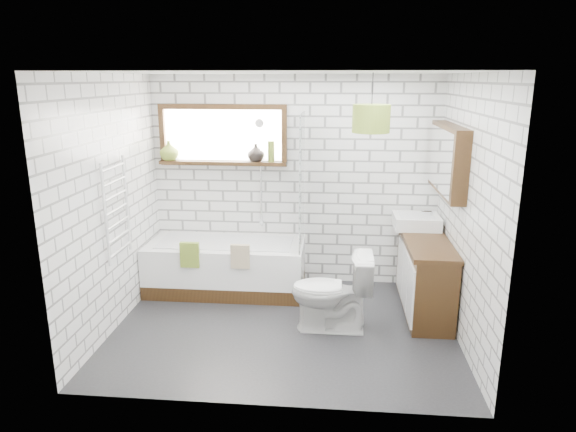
# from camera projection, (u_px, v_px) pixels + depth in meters

# --- Properties ---
(floor) EXTENTS (3.40, 2.60, 0.01)m
(floor) POSITION_uv_depth(u_px,v_px,m) (284.00, 328.00, 5.22)
(floor) COLOR black
(floor) RESTS_ON ground
(ceiling) EXTENTS (3.40, 2.60, 0.01)m
(ceiling) POSITION_uv_depth(u_px,v_px,m) (284.00, 72.00, 4.57)
(ceiling) COLOR white
(ceiling) RESTS_ON ground
(wall_back) EXTENTS (3.40, 0.01, 2.50)m
(wall_back) POSITION_uv_depth(u_px,v_px,m) (295.00, 182.00, 6.15)
(wall_back) COLOR white
(wall_back) RESTS_ON ground
(wall_front) EXTENTS (3.40, 0.01, 2.50)m
(wall_front) POSITION_uv_depth(u_px,v_px,m) (266.00, 253.00, 3.64)
(wall_front) COLOR white
(wall_front) RESTS_ON ground
(wall_left) EXTENTS (0.01, 2.60, 2.50)m
(wall_left) POSITION_uv_depth(u_px,v_px,m) (112.00, 204.00, 5.05)
(wall_left) COLOR white
(wall_left) RESTS_ON ground
(wall_right) EXTENTS (0.01, 2.60, 2.50)m
(wall_right) POSITION_uv_depth(u_px,v_px,m) (467.00, 212.00, 4.75)
(wall_right) COLOR white
(wall_right) RESTS_ON ground
(window) EXTENTS (1.52, 0.16, 0.68)m
(window) POSITION_uv_depth(u_px,v_px,m) (223.00, 135.00, 6.04)
(window) COLOR black
(window) RESTS_ON wall_back
(towel_radiator) EXTENTS (0.06, 0.52, 1.00)m
(towel_radiator) POSITION_uv_depth(u_px,v_px,m) (117.00, 209.00, 5.06)
(towel_radiator) COLOR white
(towel_radiator) RESTS_ON wall_left
(mirror_cabinet) EXTENTS (0.16, 1.20, 0.70)m
(mirror_cabinet) POSITION_uv_depth(u_px,v_px,m) (447.00, 159.00, 5.23)
(mirror_cabinet) COLOR black
(mirror_cabinet) RESTS_ON wall_right
(shower_riser) EXTENTS (0.02, 0.02, 1.30)m
(shower_riser) POSITION_uv_depth(u_px,v_px,m) (261.00, 174.00, 6.12)
(shower_riser) COLOR silver
(shower_riser) RESTS_ON wall_back
(bathtub) EXTENTS (1.83, 0.81, 0.59)m
(bathtub) POSITION_uv_depth(u_px,v_px,m) (226.00, 266.00, 6.08)
(bathtub) COLOR white
(bathtub) RESTS_ON floor
(shower_screen) EXTENTS (0.02, 0.72, 1.50)m
(shower_screen) POSITION_uv_depth(u_px,v_px,m) (302.00, 181.00, 5.73)
(shower_screen) COLOR white
(shower_screen) RESTS_ON bathtub
(towel_green) EXTENTS (0.21, 0.06, 0.28)m
(towel_green) POSITION_uv_depth(u_px,v_px,m) (190.00, 255.00, 5.65)
(towel_green) COLOR olive
(towel_green) RESTS_ON bathtub
(towel_beige) EXTENTS (0.21, 0.05, 0.27)m
(towel_beige) POSITION_uv_depth(u_px,v_px,m) (240.00, 256.00, 5.60)
(towel_beige) COLOR tan
(towel_beige) RESTS_ON bathtub
(vanity) EXTENTS (0.45, 1.41, 0.81)m
(vanity) POSITION_uv_depth(u_px,v_px,m) (425.00, 274.00, 5.55)
(vanity) COLOR black
(vanity) RESTS_ON floor
(basin) EXTENTS (0.50, 0.44, 0.15)m
(basin) POSITION_uv_depth(u_px,v_px,m) (416.00, 222.00, 5.81)
(basin) COLOR white
(basin) RESTS_ON vanity
(tap) EXTENTS (0.03, 0.03, 0.14)m
(tap) POSITION_uv_depth(u_px,v_px,m) (431.00, 218.00, 5.78)
(tap) COLOR silver
(tap) RESTS_ON vanity
(toilet) EXTENTS (0.46, 0.79, 0.81)m
(toilet) POSITION_uv_depth(u_px,v_px,m) (332.00, 292.00, 5.08)
(toilet) COLOR white
(toilet) RESTS_ON floor
(vase_olive) EXTENTS (0.29, 0.29, 0.23)m
(vase_olive) POSITION_uv_depth(u_px,v_px,m) (169.00, 152.00, 6.12)
(vase_olive) COLOR olive
(vase_olive) RESTS_ON window
(vase_dark) EXTENTS (0.25, 0.25, 0.21)m
(vase_dark) POSITION_uv_depth(u_px,v_px,m) (256.00, 154.00, 6.03)
(vase_dark) COLOR black
(vase_dark) RESTS_ON window
(bottle) EXTENTS (0.08, 0.08, 0.24)m
(bottle) POSITION_uv_depth(u_px,v_px,m) (271.00, 153.00, 6.01)
(bottle) COLOR olive
(bottle) RESTS_ON window
(pendant) EXTENTS (0.34, 0.34, 0.25)m
(pendant) POSITION_uv_depth(u_px,v_px,m) (371.00, 119.00, 4.61)
(pendant) COLOR olive
(pendant) RESTS_ON ceiling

